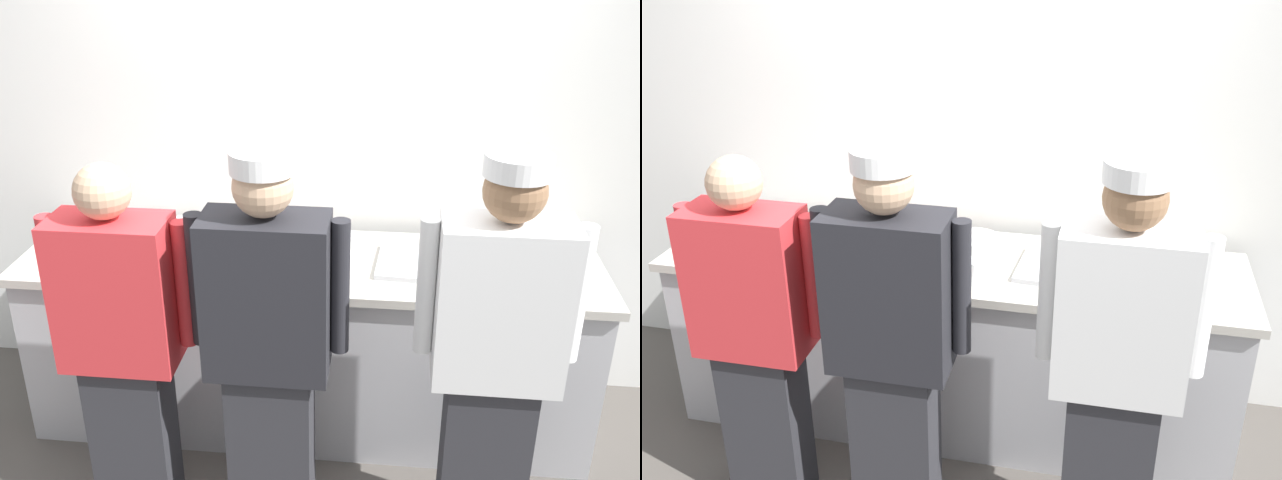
# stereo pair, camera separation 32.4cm
# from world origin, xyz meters

# --- Properties ---
(ground_plane) EXTENTS (9.00, 9.00, 0.00)m
(ground_plane) POSITION_xyz_m (0.00, 0.00, 0.00)
(ground_plane) COLOR #514C47
(wall_back) EXTENTS (4.23, 0.10, 2.87)m
(wall_back) POSITION_xyz_m (0.00, 0.86, 1.44)
(wall_back) COLOR white
(wall_back) RESTS_ON ground
(prep_counter) EXTENTS (2.70, 0.71, 0.90)m
(prep_counter) POSITION_xyz_m (0.00, 0.37, 0.45)
(prep_counter) COLOR #B2B2B7
(prep_counter) RESTS_ON ground
(chef_near_left) EXTENTS (0.58, 0.24, 1.58)m
(chef_near_left) POSITION_xyz_m (-0.65, -0.32, 0.83)
(chef_near_left) COLOR #2D2D33
(chef_near_left) RESTS_ON ground
(chef_center) EXTENTS (0.60, 0.24, 1.65)m
(chef_center) POSITION_xyz_m (-0.06, -0.35, 0.88)
(chef_center) COLOR #2D2D33
(chef_center) RESTS_ON ground
(chef_far_right) EXTENTS (0.60, 0.24, 1.66)m
(chef_far_right) POSITION_xyz_m (0.78, -0.32, 0.89)
(chef_far_right) COLOR #2D2D33
(chef_far_right) RESTS_ON ground
(plate_stack_front) EXTENTS (0.22, 0.22, 0.10)m
(plate_stack_front) POSITION_xyz_m (-1.06, 0.47, 0.95)
(plate_stack_front) COLOR white
(plate_stack_front) RESTS_ON prep_counter
(plate_stack_rear) EXTENTS (0.22, 0.22, 0.07)m
(plate_stack_rear) POSITION_xyz_m (0.09, 0.49, 0.94)
(plate_stack_rear) COLOR white
(plate_stack_rear) RESTS_ON prep_counter
(mixing_bowl_steel) EXTENTS (0.39, 0.39, 0.14)m
(mixing_bowl_steel) POSITION_xyz_m (-0.55, 0.33, 0.97)
(mixing_bowl_steel) COLOR #B7BABF
(mixing_bowl_steel) RESTS_ON prep_counter
(sheet_tray) EXTENTS (0.43, 0.38, 0.02)m
(sheet_tray) POSITION_xyz_m (0.52, 0.36, 0.91)
(sheet_tray) COLOR #B7BABF
(sheet_tray) RESTS_ON prep_counter
(squeeze_bottle_primary) EXTENTS (0.06, 0.06, 0.18)m
(squeeze_bottle_primary) POSITION_xyz_m (0.81, 0.38, 0.99)
(squeeze_bottle_primary) COLOR #E5E066
(squeeze_bottle_primary) RESTS_ON prep_counter
(squeeze_bottle_secondary) EXTENTS (0.06, 0.06, 0.19)m
(squeeze_bottle_secondary) POSITION_xyz_m (-0.31, 0.44, 0.99)
(squeeze_bottle_secondary) COLOR orange
(squeeze_bottle_secondary) RESTS_ON prep_counter
(ramekin_red_sauce) EXTENTS (0.11, 0.11, 0.04)m
(ramekin_red_sauce) POSITION_xyz_m (-0.82, 0.42, 0.92)
(ramekin_red_sauce) COLOR white
(ramekin_red_sauce) RESTS_ON prep_counter
(ramekin_yellow_sauce) EXTENTS (0.08, 0.08, 0.05)m
(ramekin_yellow_sauce) POSITION_xyz_m (0.03, 0.20, 0.93)
(ramekin_yellow_sauce) COLOR white
(ramekin_yellow_sauce) RESTS_ON prep_counter
(ramekin_green_sauce) EXTENTS (0.11, 0.11, 0.04)m
(ramekin_green_sauce) POSITION_xyz_m (-0.24, 0.33, 0.92)
(ramekin_green_sauce) COLOR white
(ramekin_green_sauce) RESTS_ON prep_counter
(ramekin_orange_sauce) EXTENTS (0.11, 0.11, 0.04)m
(ramekin_orange_sauce) POSITION_xyz_m (-0.17, 0.53, 0.92)
(ramekin_orange_sauce) COLOR white
(ramekin_orange_sauce) RESTS_ON prep_counter
(deli_cup) EXTENTS (0.09, 0.09, 0.10)m
(deli_cup) POSITION_xyz_m (0.15, 0.17, 0.95)
(deli_cup) COLOR white
(deli_cup) RESTS_ON prep_counter
(chefs_knife) EXTENTS (0.27, 0.03, 0.02)m
(chefs_knife) POSITION_xyz_m (0.97, 0.43, 0.91)
(chefs_knife) COLOR #B7BABF
(chefs_knife) RESTS_ON prep_counter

